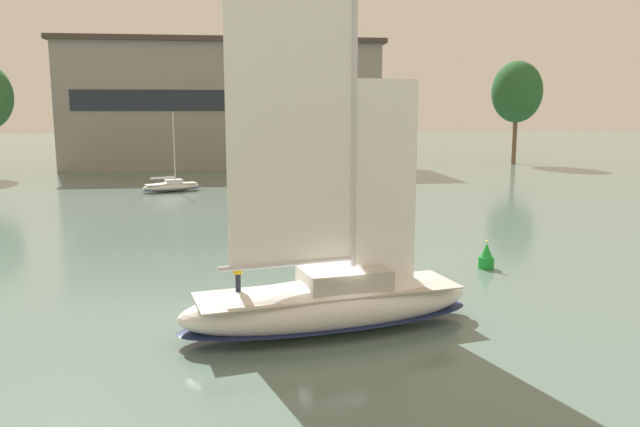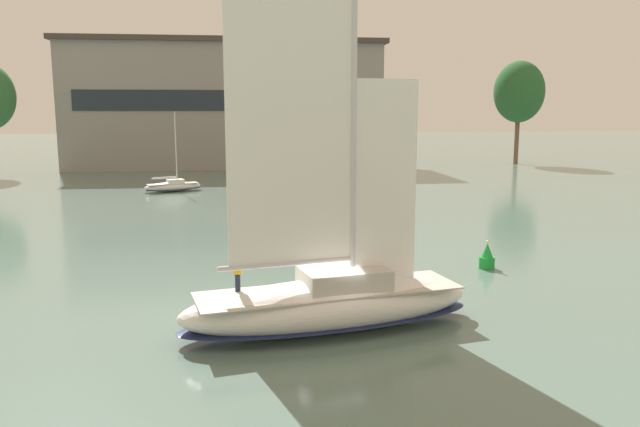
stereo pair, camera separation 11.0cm
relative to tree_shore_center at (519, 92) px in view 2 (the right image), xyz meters
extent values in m
plane|color=slate|center=(-39.11, -69.65, -11.02)|extent=(400.00, 400.00, 0.00)
cube|color=gray|center=(-44.72, 2.13, -2.26)|extent=(44.71, 14.16, 17.52)
cube|color=#1E2833|center=(-44.72, -5.02, -1.39)|extent=(40.24, 0.10, 2.80)
cube|color=#423833|center=(-44.72, 2.13, 6.85)|extent=(45.91, 15.36, 0.70)
cylinder|color=brown|center=(0.00, 0.00, -6.77)|extent=(0.68, 0.68, 8.50)
ellipsoid|color=#285B2D|center=(0.00, 0.00, 0.05)|extent=(7.65, 7.65, 9.35)
ellipsoid|color=white|center=(-39.11, -69.65, -10.03)|extent=(12.18, 5.58, 2.00)
ellipsoid|color=#19234C|center=(-39.11, -69.65, -10.57)|extent=(12.30, 5.63, 0.24)
cube|color=#BCB7A8|center=(-39.11, -69.65, -9.45)|extent=(10.69, 4.78, 0.06)
cube|color=beige|center=(-38.53, -69.53, -9.00)|extent=(3.69, 2.92, 0.82)
cylinder|color=silver|center=(-38.19, -69.46, -2.07)|extent=(0.24, 0.24, 14.69)
cylinder|color=silver|center=(-40.78, -69.99, -8.24)|extent=(5.22, 1.25, 0.20)
cube|color=white|center=(-40.57, -69.94, -2.22)|extent=(4.77, 1.00, 12.05)
cube|color=white|center=(-36.82, -69.18, -5.37)|extent=(2.54, 0.54, 8.08)
cylinder|color=#232838|center=(-42.64, -69.96, -8.99)|extent=(0.24, 0.24, 0.85)
cylinder|color=gold|center=(-42.64, -69.96, -8.24)|extent=(0.40, 0.40, 0.65)
sphere|color=tan|center=(-42.64, -69.96, -7.80)|extent=(0.24, 0.24, 0.24)
ellipsoid|color=#232328|center=(-42.11, -34.65, -10.47)|extent=(2.57, 6.65, 1.10)
ellipsoid|color=#19234C|center=(-42.11, -34.65, -10.78)|extent=(2.59, 6.71, 0.13)
cube|color=beige|center=(-42.11, -34.65, -10.14)|extent=(2.19, 5.84, 0.06)
cube|color=beige|center=(-42.07, -34.33, -9.88)|extent=(1.48, 1.95, 0.45)
cylinder|color=silver|center=(-42.05, -34.14, -6.06)|extent=(0.13, 0.13, 8.10)
cylinder|color=silver|center=(-42.22, -35.59, -9.46)|extent=(0.45, 2.91, 0.11)
cylinder|color=silver|center=(-42.22, -35.59, -9.39)|extent=(0.49, 2.63, 0.18)
ellipsoid|color=white|center=(-49.66, -26.86, -10.52)|extent=(6.11, 3.72, 1.01)
ellipsoid|color=#19234C|center=(-49.66, -26.86, -10.80)|extent=(6.17, 3.76, 0.12)
cube|color=#BCB7A8|center=(-49.66, -26.86, -10.22)|extent=(5.35, 3.21, 0.06)
cube|color=silver|center=(-49.38, -26.75, -9.98)|extent=(1.97, 1.69, 0.41)
cylinder|color=silver|center=(-49.22, -26.68, -6.49)|extent=(0.12, 0.12, 7.40)
cylinder|color=silver|center=(-50.46, -27.17, -9.59)|extent=(2.51, 1.07, 0.10)
cylinder|color=white|center=(-50.46, -27.17, -9.52)|extent=(2.29, 1.03, 0.16)
cylinder|color=green|center=(-29.34, -61.37, -10.71)|extent=(0.85, 0.85, 0.63)
cone|color=green|center=(-29.34, -61.37, -10.00)|extent=(0.63, 0.63, 0.77)
sphere|color=#F2F266|center=(-29.34, -61.37, -9.54)|extent=(0.16, 0.16, 0.16)
camera|label=1|loc=(-42.47, -92.82, -2.44)|focal=35.00mm
camera|label=2|loc=(-42.37, -92.84, -2.44)|focal=35.00mm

